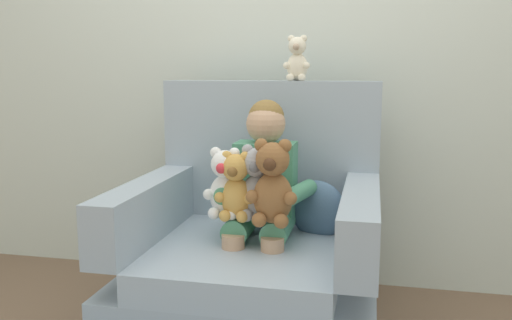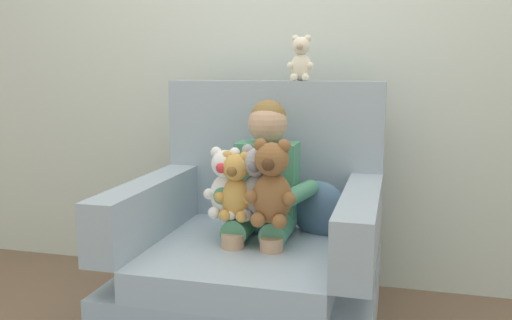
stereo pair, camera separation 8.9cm
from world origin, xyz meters
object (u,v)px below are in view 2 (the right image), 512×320
plush_white (225,185)px  plush_cream_on_backrest (301,60)px  armchair (256,257)px  seated_child (264,187)px  throw_pillow (319,210)px  plush_grey (258,185)px  plush_brown (272,185)px  plush_honey (236,188)px

plush_white → plush_cream_on_backrest: plush_cream_on_backrest is taller
armchair → seated_child: 0.31m
seated_child → throw_pillow: 0.27m
plush_grey → throw_pillow: (0.22, 0.23, -0.15)m
plush_brown → plush_white: (-0.21, 0.06, -0.02)m
plush_grey → plush_white: (-0.14, 0.00, -0.01)m
plush_honey → throw_pillow: 0.42m
plush_cream_on_backrest → plush_grey: bearing=-118.2°
plush_white → throw_pillow: 0.45m
plush_honey → plush_brown: bearing=-32.1°
armchair → plush_grey: armchair is taller
plush_brown → plush_grey: 0.10m
plush_grey → throw_pillow: size_ratio=1.17×
plush_brown → plush_grey: bearing=123.9°
plush_cream_on_backrest → plush_white: bearing=-133.4°
plush_honey → seated_child: bearing=44.8°
plush_honey → throw_pillow: plush_honey is taller
plush_brown → plush_grey: (-0.07, 0.06, -0.02)m
plush_cream_on_backrest → armchair: bearing=-126.7°
seated_child → plush_brown: seated_child is taller
seated_child → plush_grey: (0.01, -0.13, 0.04)m
plush_brown → plush_cream_on_backrest: size_ratio=1.60×
armchair → seated_child: (0.03, 0.03, 0.30)m
seated_child → plush_cream_on_backrest: (0.10, 0.32, 0.54)m
plush_brown → plush_honey: size_ratio=1.21×
plush_white → plush_honey: (0.05, -0.03, -0.00)m
plush_white → seated_child: bearing=23.4°
plush_white → plush_brown: bearing=-38.7°
plush_grey → throw_pillow: 0.35m
plush_white → plush_cream_on_backrest: bearing=41.6°
armchair → plush_cream_on_backrest: (0.12, 0.35, 0.84)m
armchair → plush_grey: bearing=-71.9°
seated_child → armchair: bearing=-134.9°
plush_brown → plush_white: plush_brown is taller
throw_pillow → seated_child: bearing=-156.2°
plush_grey → plush_cream_on_backrest: plush_cream_on_backrest is taller
plush_brown → plush_grey: size_ratio=1.11×
plush_grey → plush_honey: size_ratio=1.09×
armchair → plush_cream_on_backrest: bearing=70.4°
seated_child → throw_pillow: (0.23, 0.10, -0.11)m
armchair → plush_honey: (-0.05, -0.13, 0.33)m
armchair → seated_child: armchair is taller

